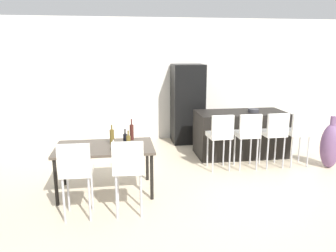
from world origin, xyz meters
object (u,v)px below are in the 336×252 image
at_px(potted_plant, 275,124).
at_px(bar_chair_middle, 248,132).
at_px(refrigerator, 187,104).
at_px(bar_chair_left, 220,133).
at_px(wine_glass_left, 113,143).
at_px(floor_vase, 330,146).
at_px(wine_bottle_corner, 128,143).
at_px(wine_bottle_right, 132,132).
at_px(fruit_bowl, 253,110).
at_px(bar_chair_right, 275,131).
at_px(bar_chair_far, 299,130).
at_px(wine_bottle_end, 112,137).
at_px(dining_chair_far, 128,166).
at_px(dining_chair_near, 76,168).
at_px(kitchen_island, 240,134).
at_px(wine_bottle_far, 125,140).
at_px(dining_table, 105,150).

bearing_deg(potted_plant, bar_chair_middle, -127.56).
xyz_separation_m(refrigerator, potted_plant, (2.24, -0.01, -0.56)).
distance_m(bar_chair_left, wine_glass_left, 2.11).
bearing_deg(refrigerator, floor_vase, -43.69).
relative_size(wine_bottle_corner, refrigerator, 0.16).
xyz_separation_m(bar_chair_left, floor_vase, (2.08, -0.18, -0.27)).
bearing_deg(wine_bottle_right, potted_plant, 32.32).
distance_m(refrigerator, fruit_bowl, 1.67).
bearing_deg(bar_chair_left, wine_glass_left, -154.51).
height_order(bar_chair_left, bar_chair_right, same).
height_order(bar_chair_far, wine_glass_left, bar_chair_far).
bearing_deg(refrigerator, wine_bottle_end, -124.20).
bearing_deg(dining_chair_far, floor_vase, 18.62).
height_order(bar_chair_left, potted_plant, bar_chair_left).
xyz_separation_m(bar_chair_middle, dining_chair_near, (-2.89, -1.45, 0.00)).
relative_size(bar_chair_middle, potted_plant, 1.73).
distance_m(wine_bottle_corner, floor_vase, 3.85).
bearing_deg(refrigerator, wine_bottle_right, -121.34).
height_order(bar_chair_far, floor_vase, bar_chair_far).
height_order(wine_bottle_corner, potted_plant, wine_bottle_corner).
bearing_deg(bar_chair_middle, refrigerator, 109.73).
height_order(bar_chair_right, floor_vase, bar_chair_right).
relative_size(refrigerator, fruit_bowl, 8.31).
bearing_deg(wine_bottle_right, bar_chair_far, 5.98).
relative_size(bar_chair_middle, wine_glass_left, 6.03).
bearing_deg(dining_chair_far, kitchen_island, 43.37).
bearing_deg(wine_glass_left, wine_bottle_right, 63.28).
relative_size(wine_bottle_far, floor_vase, 0.29).
distance_m(kitchen_island, wine_bottle_corner, 2.96).
xyz_separation_m(dining_table, refrigerator, (1.84, 2.65, 0.24)).
distance_m(wine_bottle_right, wine_glass_left, 0.64).
bearing_deg(wine_glass_left, floor_vase, 10.34).
relative_size(bar_chair_right, wine_bottle_end, 3.41).
relative_size(bar_chair_right, fruit_bowl, 4.74).
xyz_separation_m(wine_bottle_corner, floor_vase, (3.76, 0.73, -0.43)).
xyz_separation_m(dining_chair_far, wine_bottle_far, (-0.02, 0.71, 0.15)).
height_order(bar_chair_middle, dining_chair_near, same).
bearing_deg(wine_glass_left, fruit_bowl, 30.49).
bearing_deg(bar_chair_far, dining_chair_far, -155.82).
bearing_deg(refrigerator, bar_chair_left, -84.53).
xyz_separation_m(bar_chair_right, dining_table, (-3.08, -0.65, -0.02)).
bearing_deg(wine_bottle_right, fruit_bowl, 23.24).
xyz_separation_m(dining_table, wine_bottle_end, (0.12, 0.10, 0.19)).
bearing_deg(kitchen_island, dining_chair_far, -136.63).
height_order(dining_chair_near, floor_vase, dining_chair_near).
bearing_deg(dining_chair_near, dining_chair_far, 0.00).
height_order(wine_bottle_end, floor_vase, wine_bottle_end).
relative_size(wine_bottle_end, refrigerator, 0.17).
bearing_deg(wine_bottle_end, wine_bottle_corner, -56.32).
relative_size(kitchen_island, dining_chair_far, 1.75).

